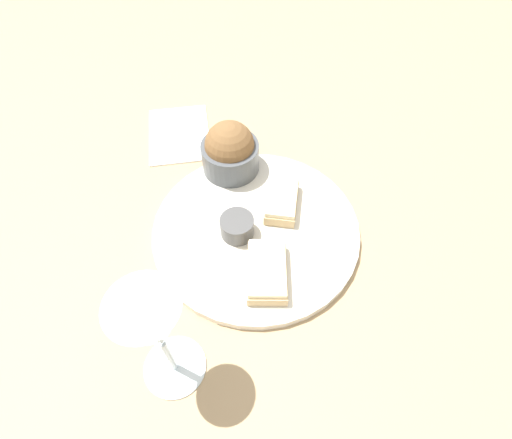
% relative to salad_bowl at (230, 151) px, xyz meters
% --- Properties ---
extents(ground_plane, '(4.00, 4.00, 0.00)m').
position_rel_salad_bowl_xyz_m(ground_plane, '(-0.13, -0.04, -0.05)').
color(ground_plane, tan).
extents(dinner_plate, '(0.31, 0.31, 0.01)m').
position_rel_salad_bowl_xyz_m(dinner_plate, '(-0.13, -0.04, -0.05)').
color(dinner_plate, silver).
rests_on(dinner_plate, ground_plane).
extents(salad_bowl, '(0.10, 0.10, 0.09)m').
position_rel_salad_bowl_xyz_m(salad_bowl, '(0.00, 0.00, 0.00)').
color(salad_bowl, '#4C5156').
rests_on(salad_bowl, dinner_plate).
extents(sauce_ramekin, '(0.05, 0.05, 0.03)m').
position_rel_salad_bowl_xyz_m(sauce_ramekin, '(-0.14, -0.01, -0.02)').
color(sauce_ramekin, '#4C4C4C').
rests_on(sauce_ramekin, dinner_plate).
extents(cheese_toast_near, '(0.10, 0.06, 0.03)m').
position_rel_salad_bowl_xyz_m(cheese_toast_near, '(-0.21, -0.05, -0.03)').
color(cheese_toast_near, '#D1B27F').
rests_on(cheese_toast_near, dinner_plate).
extents(cheese_toast_far, '(0.09, 0.06, 0.03)m').
position_rel_salad_bowl_xyz_m(cheese_toast_far, '(-0.09, -0.08, -0.03)').
color(cheese_toast_far, '#D1B27F').
rests_on(cheese_toast_far, dinner_plate).
extents(wine_glass, '(0.08, 0.08, 0.18)m').
position_rel_salad_bowl_xyz_m(wine_glass, '(-0.33, 0.08, 0.07)').
color(wine_glass, silver).
rests_on(wine_glass, ground_plane).
extents(napkin, '(0.16, 0.13, 0.01)m').
position_rel_salad_bowl_xyz_m(napkin, '(0.10, 0.10, -0.05)').
color(napkin, white).
rests_on(napkin, ground_plane).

